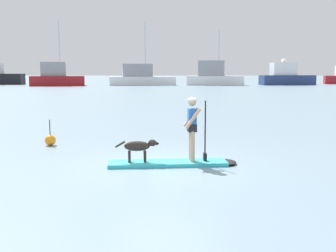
# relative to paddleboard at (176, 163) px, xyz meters

# --- Properties ---
(ground_plane) EXTENTS (400.00, 400.00, 0.00)m
(ground_plane) POSITION_rel_paddleboard_xyz_m (-0.23, -0.02, -0.05)
(ground_plane) COLOR slate
(paddleboard) EXTENTS (3.42, 1.06, 0.10)m
(paddleboard) POSITION_rel_paddleboard_xyz_m (0.00, 0.00, 0.00)
(paddleboard) COLOR #33B2BF
(paddleboard) RESTS_ON ground_plane
(person_paddler) EXTENTS (0.63, 0.51, 1.67)m
(person_paddler) POSITION_rel_paddleboard_xyz_m (0.42, 0.04, 1.01)
(person_paddler) COLOR tan
(person_paddler) RESTS_ON paddleboard
(dog) EXTENTS (1.13, 0.29, 0.58)m
(dog) POSITION_rel_paddleboard_xyz_m (-0.96, -0.10, 0.45)
(dog) COLOR #2D231E
(dog) RESTS_ON paddleboard
(moored_boat_center) EXTENTS (9.02, 5.26, 10.31)m
(moored_boat_center) POSITION_rel_paddleboard_xyz_m (-18.85, 58.38, 1.37)
(moored_boat_center) COLOR maroon
(moored_boat_center) RESTS_ON ground_plane
(moored_boat_far_port) EXTENTS (11.25, 4.85, 10.32)m
(moored_boat_far_port) POSITION_rel_paddleboard_xyz_m (-5.51, 60.84, 1.28)
(moored_boat_far_port) COLOR white
(moored_boat_far_port) RESTS_ON ground_plane
(moored_boat_starboard) EXTENTS (9.74, 4.44, 9.04)m
(moored_boat_starboard) POSITION_rel_paddleboard_xyz_m (6.74, 61.39, 1.47)
(moored_boat_starboard) COLOR white
(moored_boat_starboard) RESTS_ON ground_plane
(moored_boat_port) EXTENTS (9.33, 4.19, 4.41)m
(moored_boat_port) POSITION_rel_paddleboard_xyz_m (19.16, 63.30, 1.36)
(moored_boat_port) COLOR navy
(moored_boat_port) RESTS_ON ground_plane
(marker_buoy) EXTENTS (0.36, 0.36, 0.86)m
(marker_buoy) POSITION_rel_paddleboard_xyz_m (-4.12, 2.87, 0.13)
(marker_buoy) COLOR orange
(marker_buoy) RESTS_ON ground_plane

